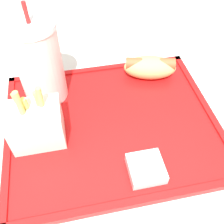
# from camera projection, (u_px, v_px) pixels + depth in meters

# --- Properties ---
(dining_table) EXTENTS (1.27, 0.87, 0.72)m
(dining_table) POSITION_uv_depth(u_px,v_px,m) (104.00, 204.00, 0.76)
(dining_table) COLOR beige
(dining_table) RESTS_ON ground_plane
(food_tray) EXTENTS (0.39, 0.32, 0.01)m
(food_tray) POSITION_uv_depth(u_px,v_px,m) (112.00, 124.00, 0.49)
(food_tray) COLOR red
(food_tray) RESTS_ON dining_table
(soda_cup) EXTENTS (0.09, 0.09, 0.20)m
(soda_cup) POSITION_uv_depth(u_px,v_px,m) (39.00, 63.00, 0.48)
(soda_cup) COLOR silver
(soda_cup) RESTS_ON food_tray
(hot_dog_far) EXTENTS (0.12, 0.08, 0.05)m
(hot_dog_far) POSITION_uv_depth(u_px,v_px,m) (150.00, 67.00, 0.55)
(hot_dog_far) COLOR tan
(hot_dog_far) RESTS_ON food_tray
(fries_carton) EXTENTS (0.09, 0.07, 0.11)m
(fries_carton) POSITION_uv_depth(u_px,v_px,m) (36.00, 126.00, 0.44)
(fries_carton) COLOR silver
(fries_carton) RESTS_ON food_tray
(sauce_cup_mayo) EXTENTS (0.06, 0.06, 0.02)m
(sauce_cup_mayo) POSITION_uv_depth(u_px,v_px,m) (146.00, 168.00, 0.42)
(sauce_cup_mayo) COLOR silver
(sauce_cup_mayo) RESTS_ON food_tray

